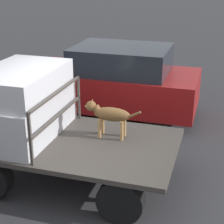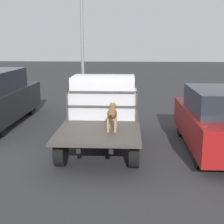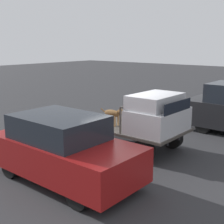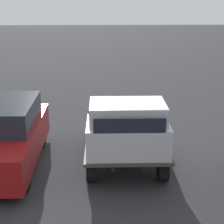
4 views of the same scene
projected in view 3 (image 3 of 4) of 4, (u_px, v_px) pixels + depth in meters
ground_plane at (131, 147)px, 10.66m from camera, size 80.00×80.00×0.00m
flatbed_truck at (132, 132)px, 10.54m from camera, size 3.49×2.06×0.76m
truck_cab at (157, 114)px, 9.76m from camera, size 1.37×1.94×1.18m
truck_headboard at (138, 111)px, 10.21m from camera, size 0.04×1.94×0.84m
dog at (113, 114)px, 10.49m from camera, size 1.00×0.24×0.65m
parked_sedan at (64, 149)px, 7.94m from camera, size 4.10×1.87×1.72m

